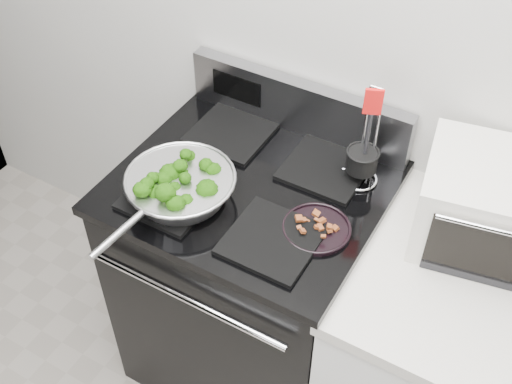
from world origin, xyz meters
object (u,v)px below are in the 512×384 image
Objects in this scene: gas_range at (251,278)px; utensil_holder at (361,165)px; skillet at (180,186)px; toaster_oven at (503,208)px; bacon_plate at (317,226)px.

utensil_holder reaches higher than gas_range.
skillet is 0.89m from toaster_oven.
utensil_holder is at bearing 31.75° from gas_range.
gas_range is 0.90m from toaster_oven.
toaster_oven is (0.43, 0.24, 0.08)m from bacon_plate.
toaster_oven reaches higher than gas_range.
skillet is at bearing -168.10° from bacon_plate.
gas_range is 2.20× the size of skillet.
skillet is 1.05× the size of toaster_oven.
utensil_holder is at bearing 85.02° from bacon_plate.
gas_range is at bearing -170.78° from utensil_holder.
toaster_oven is at bearing 29.03° from bacon_plate.
skillet is at bearing -164.21° from utensil_holder.
skillet is 2.65× the size of bacon_plate.
utensil_holder is 0.70× the size of toaster_oven.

